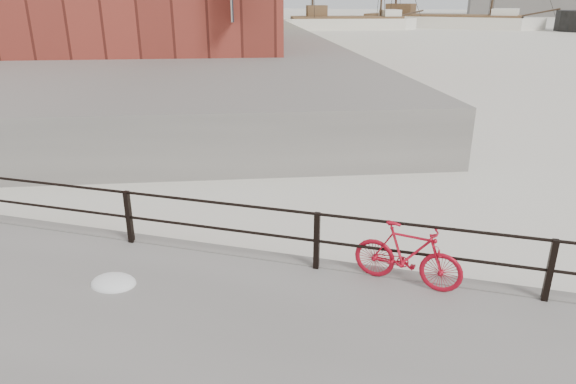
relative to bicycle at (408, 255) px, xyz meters
The scene contains 8 objects.
ground 2.22m from the bicycle, ahead, with size 400.00×400.00×0.00m, color white.
far_quay 81.62m from the bicycle, 117.72° to the left, with size 24.00×150.00×1.80m, color gray.
guardrail 2.03m from the bicycle, ahead, with size 28.00×0.10×1.00m, color black, non-canonical shape.
bicycle is the anchor object (origin of this frame).
schooner_mid 79.32m from the bicycle, 90.23° to the left, with size 31.59×13.36×22.48m, color silver, non-canonical shape.
schooner_left 72.43m from the bicycle, 100.78° to the left, with size 22.15×10.07×17.04m, color white, non-canonical shape.
workboat_near 38.91m from the bicycle, 131.69° to the left, with size 12.14×4.05×7.00m, color black, non-canonical shape.
workboat_far 47.61m from the bicycle, 122.62° to the left, with size 11.66×4.03×7.00m, color black, non-canonical shape.
Camera 1 is at (-1.86, -7.54, 4.60)m, focal length 32.00 mm.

